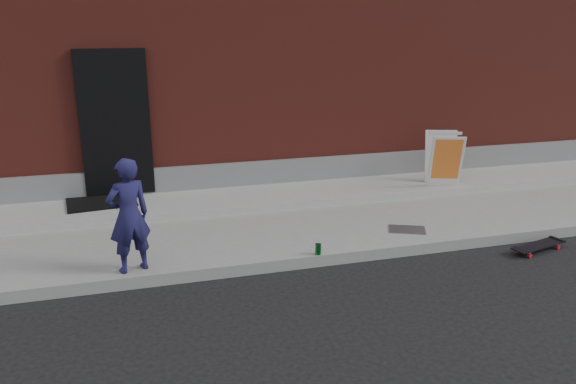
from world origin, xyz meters
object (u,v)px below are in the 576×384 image
object	(u,v)px
child	(129,216)
pizza_sign	(444,159)
soda_can	(318,249)
skateboard	(539,246)

from	to	relation	value
child	pizza_sign	bearing A→B (deg)	-179.34
child	soda_can	bearing A→B (deg)	156.36
child	soda_can	size ratio (longest dim) A/B	9.68
soda_can	child	bearing A→B (deg)	176.11
skateboard	soda_can	xyz separation A→B (m)	(-2.95, 0.36, 0.14)
skateboard	soda_can	bearing A→B (deg)	173.07
skateboard	pizza_sign	bearing A→B (deg)	90.61
child	pizza_sign	xyz separation A→B (m)	(5.13, 1.91, -0.12)
child	soda_can	xyz separation A→B (m)	(2.21, -0.15, -0.60)
skateboard	soda_can	world-z (taller)	soda_can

